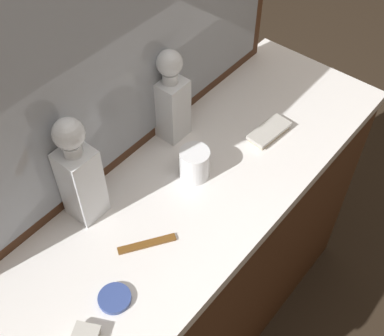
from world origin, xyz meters
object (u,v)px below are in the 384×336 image
Objects in this scene: crystal_decanter_front at (80,178)px; crystal_tumbler_center at (195,165)px; porcelain_dish at (115,298)px; tortoiseshell_comb at (147,244)px; crystal_decanter_far_left at (171,103)px; silver_brush_far_right at (269,132)px.

crystal_decanter_front is 0.32m from crystal_tumbler_center.
crystal_decanter_front is at bearing 60.09° from porcelain_dish.
porcelain_dish reaches higher than tortoiseshell_comb.
crystal_decanter_far_left is at bearing 61.27° from crystal_tumbler_center.
porcelain_dish is (-0.41, -0.10, -0.04)m from crystal_tumbler_center.
crystal_decanter_far_left reaches higher than tortoiseshell_comb.
silver_brush_far_right is at bearing -2.00° from tortoiseshell_comb.
tortoiseshell_comb is at bearing 15.91° from porcelain_dish.
crystal_decanter_far_left is 0.36m from crystal_decanter_front.
crystal_decanter_front is 0.30m from porcelain_dish.
silver_brush_far_right is 1.89× the size of porcelain_dish.
crystal_decanter_far_left is at bearing 3.07° from crystal_decanter_front.
tortoiseshell_comb is at bearing -84.14° from crystal_decanter_front.
crystal_tumbler_center reaches higher than tortoiseshell_comb.
crystal_decanter_far_left reaches higher than porcelain_dish.
crystal_tumbler_center is (0.27, -0.14, -0.09)m from crystal_decanter_front.
silver_brush_far_right is at bearing -52.47° from crystal_decanter_far_left.
crystal_decanter_far_left is 0.19m from crystal_tumbler_center.
crystal_tumbler_center is 1.19× the size of porcelain_dish.
porcelain_dish is (-0.49, -0.26, -0.11)m from crystal_decanter_far_left.
tortoiseshell_comb is at bearing -148.06° from crystal_decanter_far_left.
crystal_decanter_far_left is 0.92× the size of crystal_decanter_front.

